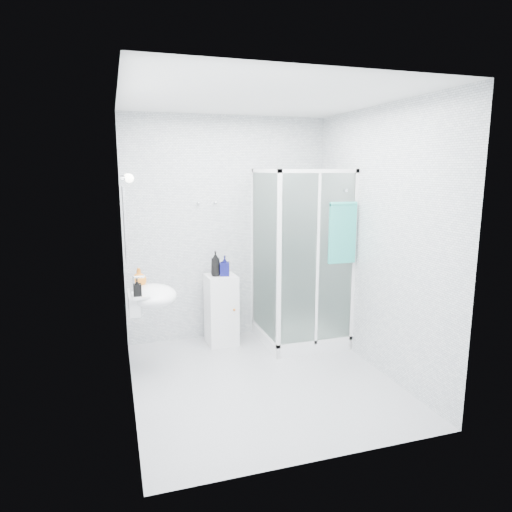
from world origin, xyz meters
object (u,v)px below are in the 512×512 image
object	(u,v)px
storage_cabinet	(221,310)
soap_dispenser_orange	(139,277)
shower_enclosure	(296,307)
wall_basin	(150,296)
shampoo_bottle_b	(225,266)
soap_dispenser_black	(137,287)
shampoo_bottle_a	(216,264)
hand_towel	(342,231)

from	to	relation	value
storage_cabinet	soap_dispenser_orange	size ratio (longest dim) A/B	4.39
shower_enclosure	wall_basin	world-z (taller)	shower_enclosure
wall_basin	shampoo_bottle_b	bearing A→B (deg)	32.87
wall_basin	soap_dispenser_black	xyz separation A→B (m)	(-0.12, -0.19, 0.15)
shampoo_bottle_a	soap_dispenser_black	world-z (taller)	shampoo_bottle_a
hand_towel	soap_dispenser_black	distance (m)	2.16
shampoo_bottle_a	shampoo_bottle_b	size ratio (longest dim) A/B	1.24
soap_dispenser_orange	hand_towel	bearing A→B (deg)	-6.58
shampoo_bottle_a	shampoo_bottle_b	bearing A→B (deg)	-10.39
shampoo_bottle_a	hand_towel	bearing A→B (deg)	-28.78
storage_cabinet	soap_dispenser_black	distance (m)	1.35
hand_towel	soap_dispenser_black	bearing A→B (deg)	-177.26
wall_basin	shampoo_bottle_a	xyz separation A→B (m)	(0.77, 0.59, 0.16)
soap_dispenser_black	hand_towel	bearing A→B (deg)	2.74
hand_towel	shampoo_bottle_a	size ratio (longest dim) A/B	2.28
storage_cabinet	shampoo_bottle_b	bearing A→B (deg)	-34.20
hand_towel	shampoo_bottle_a	world-z (taller)	hand_towel
storage_cabinet	soap_dispenser_black	xyz separation A→B (m)	(-0.96, -0.78, 0.54)
wall_basin	soap_dispenser_orange	world-z (taller)	soap_dispenser_orange
shower_enclosure	hand_towel	size ratio (longest dim) A/B	3.08
shampoo_bottle_a	soap_dispenser_orange	size ratio (longest dim) A/B	1.54
soap_dispenser_orange	shampoo_bottle_a	bearing A→B (deg)	26.49
shampoo_bottle_a	soap_dispenser_black	xyz separation A→B (m)	(-0.90, -0.77, -0.01)
soap_dispenser_black	soap_dispenser_orange	bearing A→B (deg)	84.02
wall_basin	shampoo_bottle_a	world-z (taller)	shampoo_bottle_a
shower_enclosure	shampoo_bottle_a	xyz separation A→B (m)	(-0.88, 0.27, 0.51)
shower_enclosure	soap_dispenser_orange	distance (m)	1.82
wall_basin	soap_dispenser_black	bearing A→B (deg)	-123.66
storage_cabinet	hand_towel	size ratio (longest dim) A/B	1.25
storage_cabinet	hand_towel	distance (m)	1.64
shampoo_bottle_a	shampoo_bottle_b	distance (m)	0.11
shower_enclosure	soap_dispenser_orange	world-z (taller)	shower_enclosure
storage_cabinet	shampoo_bottle_a	distance (m)	0.55
storage_cabinet	soap_dispenser_black	bearing A→B (deg)	-143.68
storage_cabinet	soap_dispenser_black	world-z (taller)	soap_dispenser_black
wall_basin	shampoo_bottle_b	size ratio (longest dim) A/B	2.44
shampoo_bottle_b	soap_dispenser_orange	bearing A→B (deg)	-156.92
shampoo_bottle_a	shower_enclosure	bearing A→B (deg)	-16.97
hand_towel	shampoo_bottle_a	distance (m)	1.45
shower_enclosure	shampoo_bottle_b	distance (m)	0.95
soap_dispenser_black	wall_basin	bearing A→B (deg)	56.34
shower_enclosure	soap_dispenser_orange	size ratio (longest dim) A/B	10.82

